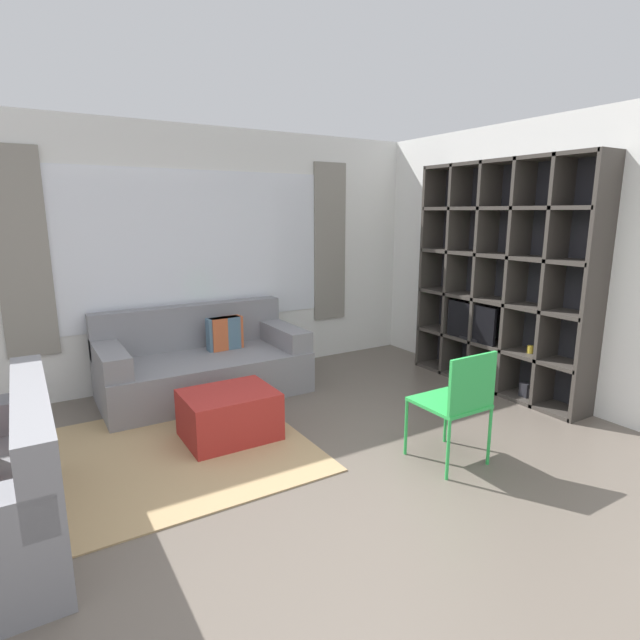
{
  "coord_description": "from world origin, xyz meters",
  "views": [
    {
      "loc": [
        -1.68,
        -2.08,
        1.82
      ],
      "look_at": [
        0.64,
        1.75,
        0.85
      ],
      "focal_mm": 28.0,
      "sensor_mm": 36.0,
      "label": 1
    }
  ],
  "objects_px": {
    "couch_main": "(203,364)",
    "ottoman": "(229,415)",
    "folding_chair": "(458,398)",
    "shelving_unit": "(501,280)"
  },
  "relations": [
    {
      "from": "couch_main",
      "to": "ottoman",
      "type": "xyz_separation_m",
      "value": [
        -0.16,
        -1.12,
        -0.11
      ]
    },
    {
      "from": "couch_main",
      "to": "folding_chair",
      "type": "bearing_deg",
      "value": -65.43
    },
    {
      "from": "shelving_unit",
      "to": "folding_chair",
      "type": "xyz_separation_m",
      "value": [
        -1.6,
        -0.99,
        -0.62
      ]
    },
    {
      "from": "shelving_unit",
      "to": "ottoman",
      "type": "distance_m",
      "value": 3.02
    },
    {
      "from": "couch_main",
      "to": "ottoman",
      "type": "bearing_deg",
      "value": -98.15
    },
    {
      "from": "shelving_unit",
      "to": "couch_main",
      "type": "relative_size",
      "value": 1.17
    },
    {
      "from": "couch_main",
      "to": "folding_chair",
      "type": "height_order",
      "value": "couch_main"
    },
    {
      "from": "shelving_unit",
      "to": "ottoman",
      "type": "relative_size",
      "value": 3.21
    },
    {
      "from": "shelving_unit",
      "to": "couch_main",
      "type": "distance_m",
      "value": 3.16
    },
    {
      "from": "couch_main",
      "to": "ottoman",
      "type": "height_order",
      "value": "couch_main"
    }
  ]
}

